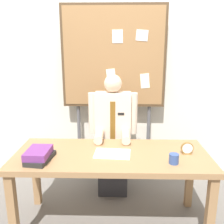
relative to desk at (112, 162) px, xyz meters
The scene contains 9 objects.
ground_plane 0.66m from the desk, ahead, with size 12.00×12.00×0.00m, color slate.
back_wall 1.35m from the desk, 90.00° to the left, with size 6.40×0.08×2.70m, color silver.
desk is the anchor object (origin of this frame).
person 0.58m from the desk, 90.00° to the left, with size 0.55×0.56×1.42m.
bulletin_board 1.31m from the desk, 89.98° to the left, with size 1.26×0.09×2.20m.
book_stack 0.66m from the desk, 165.26° to the right, with size 0.22×0.32×0.10m.
open_notebook 0.10m from the desk, 67.30° to the right, with size 0.33×0.22×0.01m, color white.
desk_clock 0.71m from the desk, ahead, with size 0.11×0.04×0.11m.
coffee_mug 0.58m from the desk, 19.96° to the right, with size 0.08×0.08×0.09m, color #334C8C.
Camera 1 is at (0.06, -2.14, 1.70)m, focal length 40.13 mm.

